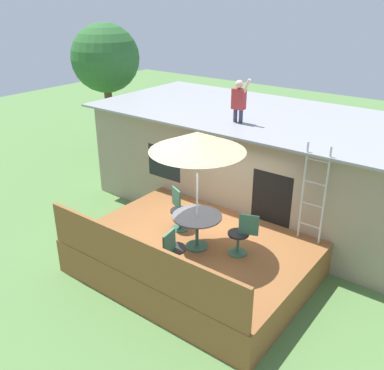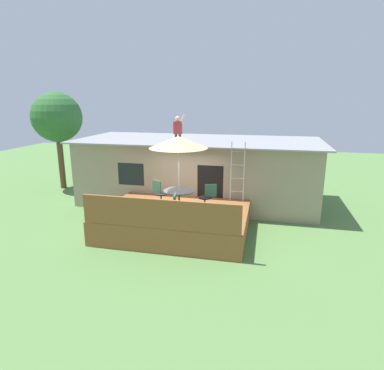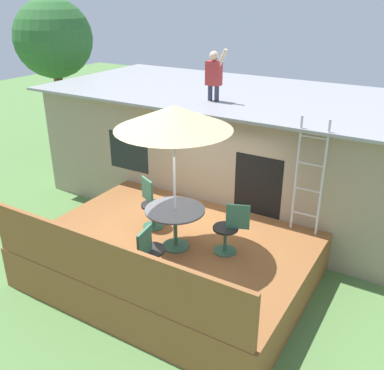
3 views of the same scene
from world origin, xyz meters
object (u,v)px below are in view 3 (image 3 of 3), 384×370
Objects in this scene: step_ladder at (309,177)px; backyard_tree at (53,40)px; patio_table at (175,217)px; patio_chair_near at (149,253)px; patio_chair_right at (230,229)px; person_figure at (214,72)px; patio_chair_left at (151,204)px; patio_umbrella at (173,118)px.

backyard_tree is (-9.21, 2.81, 1.68)m from step_ladder.
patio_chair_near reaches higher than patio_table.
step_ladder is at bearing -143.18° from patio_chair_right.
person_figure reaches higher than patio_chair_near.
backyard_tree reaches higher than patio_table.
patio_table is at bearing -0.00° from patio_chair_near.
patio_chair_right is (1.65, -2.41, -2.13)m from person_figure.
patio_chair_near is 0.19× the size of backyard_tree.
person_figure is at bearing 4.92° from patio_chair_near.
patio_chair_left is 8.12m from backyard_tree.
patio_umbrella is 2.76× the size of patio_chair_right.
person_figure is at bearing 105.43° from patio_table.
patio_table is 1.13× the size of patio_chair_near.
patio_umbrella is at bearing -31.24° from backyard_tree.
patio_umbrella is 2.76× the size of patio_chair_near.
patio_umbrella is (-0.00, 0.00, 1.76)m from patio_table.
step_ladder is 1.98× the size of person_figure.
patio_chair_right is at bearing 24.12° from patio_chair_left.
patio_chair_left is at bearing -91.70° from person_figure.
patio_chair_right is 1.50m from patio_chair_near.
backyard_tree is (-8.33, 4.18, 2.32)m from patio_chair_right.
person_figure is 0.23× the size of backyard_tree.
patio_umbrella reaches higher than patio_table.
patio_chair_left is at bearing 26.20° from patio_chair_near.
patio_chair_near is (0.15, -0.98, -1.89)m from patio_umbrella.
step_ladder is at bearing -16.94° from backyard_tree.
patio_chair_right is (-0.88, -1.38, -0.64)m from step_ladder.
backyard_tree is at bearing 45.32° from patio_chair_near.
step_ladder reaches higher than patio_chair_right.
step_ladder reaches higher than patio_table.
patio_chair_left and patio_chair_near have the same top height.
step_ladder is 3.20m from patio_chair_near.
person_figure is at bearing 115.23° from patio_chair_left.
patio_table is 0.47× the size of step_ladder.
patio_chair_left is (-0.83, 0.42, -0.13)m from patio_table.
patio_chair_near is at bearing -28.06° from patio_chair_left.
backyard_tree is (-6.62, 4.10, 2.32)m from patio_chair_left.
patio_chair_right is (1.72, -0.08, 0.00)m from patio_chair_left.
patio_umbrella is 2.29× the size of person_figure.
step_ladder reaches higher than patio_chair_left.
patio_umbrella is 2.76× the size of patio_chair_left.
patio_table is 0.22× the size of backyard_tree.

